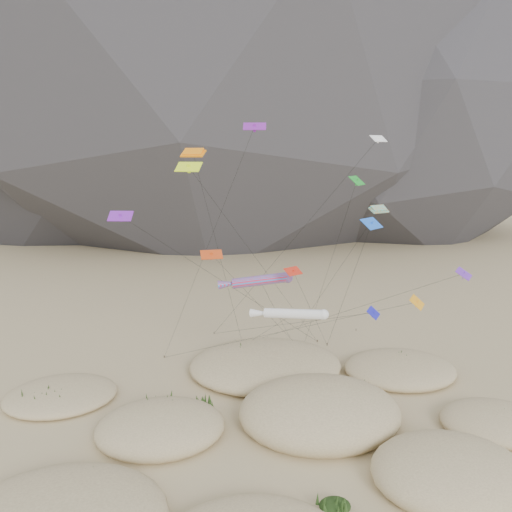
# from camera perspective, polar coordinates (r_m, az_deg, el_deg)

# --- Properties ---
(ground) EXTENTS (500.00, 500.00, 0.00)m
(ground) POSITION_cam_1_polar(r_m,az_deg,el_deg) (42.89, 5.39, -21.33)
(ground) COLOR #CCB789
(ground) RESTS_ON ground
(dunes) EXTENTS (48.25, 37.63, 4.60)m
(dunes) POSITION_cam_1_polar(r_m,az_deg,el_deg) (45.20, 2.35, -18.32)
(dunes) COLOR #CCB789
(dunes) RESTS_ON ground
(dune_grass) EXTENTS (45.26, 31.04, 1.46)m
(dune_grass) POSITION_cam_1_polar(r_m,az_deg,el_deg) (45.12, 3.00, -18.26)
(dune_grass) COLOR black
(dune_grass) RESTS_ON ground
(kite_stakes) EXTENTS (25.20, 7.41, 0.30)m
(kite_stakes) POSITION_cam_1_polar(r_m,az_deg,el_deg) (63.36, 1.86, -9.75)
(kite_stakes) COLOR #3F2D1E
(kite_stakes) RESTS_ON ground
(rainbow_tube_kite) EXTENTS (10.13, 13.31, 11.81)m
(rainbow_tube_kite) POSITION_cam_1_polar(r_m,az_deg,el_deg) (49.19, 0.16, -2.85)
(rainbow_tube_kite) COLOR red
(rainbow_tube_kite) RESTS_ON ground
(white_tube_kite) EXTENTS (6.88, 16.48, 9.53)m
(white_tube_kite) POSITION_cam_1_polar(r_m,az_deg,el_deg) (46.37, 3.94, -6.60)
(white_tube_kite) COLOR white
(white_tube_kite) RESTS_ON ground
(orange_parafoil) EXTENTS (7.12, 10.09, 23.82)m
(orange_parafoil) POSITION_cam_1_polar(r_m,az_deg,el_deg) (50.60, -7.12, 11.32)
(orange_parafoil) COLOR orange
(orange_parafoil) RESTS_ON ground
(multi_parafoil) EXTENTS (4.88, 17.23, 18.40)m
(multi_parafoil) POSITION_cam_1_polar(r_m,az_deg,el_deg) (50.10, 13.67, 4.92)
(multi_parafoil) COLOR orange
(multi_parafoil) RESTS_ON ground
(delta_kites) EXTENTS (34.24, 21.64, 26.03)m
(delta_kites) POSITION_cam_1_polar(r_m,az_deg,el_deg) (47.84, 6.42, 2.59)
(delta_kites) COLOR blue
(delta_kites) RESTS_ON ground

